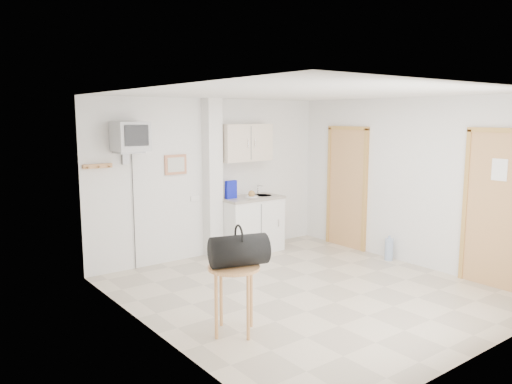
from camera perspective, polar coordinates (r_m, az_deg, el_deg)
ground at (r=6.56m, az=5.81°, el=-11.21°), size 4.50×4.50×0.00m
room_envelope at (r=6.44m, az=7.04°, el=2.48°), size 4.24×4.54×2.55m
kitchenette at (r=8.20m, az=-0.75°, el=-1.32°), size 1.03×0.58×2.10m
crt_television at (r=7.09m, az=-14.18°, el=6.06°), size 0.44×0.45×2.15m
round_table at (r=5.17m, az=-2.53°, el=-9.73°), size 0.53×0.53×0.71m
duffel_bag at (r=5.10m, az=-1.97°, el=-6.68°), size 0.65×0.47×0.43m
water_bottle at (r=8.08m, az=14.95°, el=-6.34°), size 0.13×0.13×0.39m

